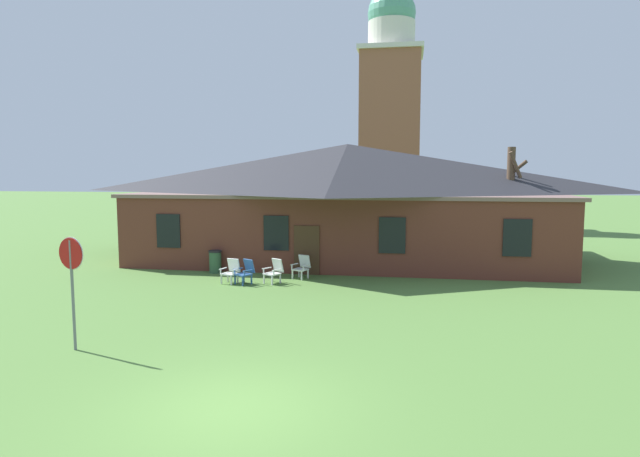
{
  "coord_description": "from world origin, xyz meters",
  "views": [
    {
      "loc": [
        3.18,
        -8.91,
        4.34
      ],
      "look_at": [
        0.27,
        8.07,
        2.51
      ],
      "focal_mm": 29.69,
      "sensor_mm": 36.0,
      "label": 1
    }
  ],
  "objects_px": {
    "lawn_chair_near_door": "(246,271)",
    "trash_bin": "(215,261)",
    "lawn_chair_left_end": "(274,270)",
    "lawn_chair_middle": "(302,266)",
    "stop_sign": "(72,270)",
    "lawn_chair_by_porch": "(231,270)"
  },
  "relations": [
    {
      "from": "lawn_chair_near_door",
      "to": "trash_bin",
      "type": "relative_size",
      "value": 0.98
    },
    {
      "from": "lawn_chair_left_end",
      "to": "lawn_chair_middle",
      "type": "height_order",
      "value": "same"
    },
    {
      "from": "stop_sign",
      "to": "lawn_chair_left_end",
      "type": "bearing_deg",
      "value": 71.62
    },
    {
      "from": "lawn_chair_by_porch",
      "to": "lawn_chair_middle",
      "type": "xyz_separation_m",
      "value": [
        2.56,
        1.38,
        0.0
      ]
    },
    {
      "from": "lawn_chair_middle",
      "to": "trash_bin",
      "type": "height_order",
      "value": "trash_bin"
    },
    {
      "from": "lawn_chair_by_porch",
      "to": "lawn_chair_near_door",
      "type": "relative_size",
      "value": 1.0
    },
    {
      "from": "lawn_chair_by_porch",
      "to": "lawn_chair_left_end",
      "type": "height_order",
      "value": "same"
    },
    {
      "from": "stop_sign",
      "to": "lawn_chair_near_door",
      "type": "xyz_separation_m",
      "value": [
        1.75,
        8.18,
        -1.5
      ]
    },
    {
      "from": "lawn_chair_near_door",
      "to": "lawn_chair_left_end",
      "type": "bearing_deg",
      "value": 16.71
    },
    {
      "from": "lawn_chair_by_porch",
      "to": "lawn_chair_left_end",
      "type": "xyz_separation_m",
      "value": [
        1.68,
        0.29,
        0.0
      ]
    },
    {
      "from": "lawn_chair_by_porch",
      "to": "trash_bin",
      "type": "distance_m",
      "value": 2.38
    },
    {
      "from": "lawn_chair_middle",
      "to": "trash_bin",
      "type": "distance_m",
      "value": 3.99
    },
    {
      "from": "lawn_chair_middle",
      "to": "trash_bin",
      "type": "relative_size",
      "value": 0.98
    },
    {
      "from": "lawn_chair_by_porch",
      "to": "trash_bin",
      "type": "xyz_separation_m",
      "value": [
        -1.4,
        1.93,
        -0.0
      ]
    },
    {
      "from": "lawn_chair_by_porch",
      "to": "lawn_chair_near_door",
      "type": "bearing_deg",
      "value": -3.59
    },
    {
      "from": "stop_sign",
      "to": "lawn_chair_middle",
      "type": "relative_size",
      "value": 2.92
    },
    {
      "from": "trash_bin",
      "to": "lawn_chair_middle",
      "type": "bearing_deg",
      "value": -7.92
    },
    {
      "from": "lawn_chair_by_porch",
      "to": "lawn_chair_middle",
      "type": "bearing_deg",
      "value": 28.3
    },
    {
      "from": "stop_sign",
      "to": "lawn_chair_left_end",
      "type": "xyz_separation_m",
      "value": [
        2.82,
        8.5,
        -1.5
      ]
    },
    {
      "from": "lawn_chair_left_end",
      "to": "trash_bin",
      "type": "xyz_separation_m",
      "value": [
        -3.07,
        1.64,
        -0.0
      ]
    },
    {
      "from": "lawn_chair_middle",
      "to": "trash_bin",
      "type": "bearing_deg",
      "value": 172.08
    },
    {
      "from": "stop_sign",
      "to": "lawn_chair_by_porch",
      "type": "relative_size",
      "value": 2.92
    }
  ]
}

